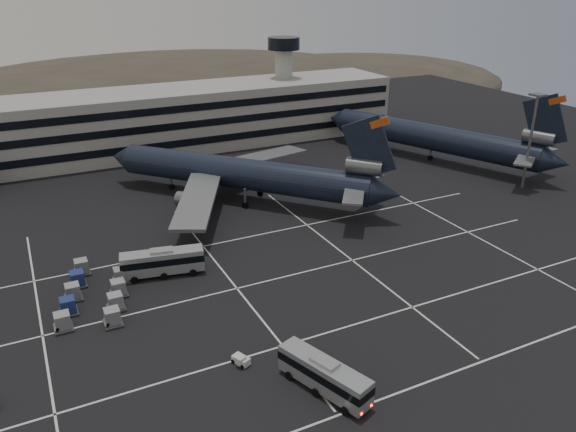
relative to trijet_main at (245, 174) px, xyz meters
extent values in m
plane|color=black|center=(-7.02, -32.62, -5.25)|extent=(260.00, 260.00, 0.00)
cube|color=silver|center=(-7.02, -54.62, -5.24)|extent=(90.00, 0.25, 0.01)
cube|color=silver|center=(-7.02, -42.62, -5.24)|extent=(90.00, 0.25, 0.01)
cube|color=silver|center=(-7.02, -28.62, -5.24)|extent=(90.00, 0.25, 0.01)
cube|color=silver|center=(-7.02, -14.62, -5.24)|extent=(90.00, 0.25, 0.01)
cube|color=silver|center=(-37.02, -26.62, -5.24)|extent=(0.25, 55.00, 0.01)
cube|color=silver|center=(-13.02, -26.62, -5.24)|extent=(0.25, 55.00, 0.01)
cube|color=silver|center=(4.98, -26.62, -5.24)|extent=(0.25, 55.00, 0.01)
cube|color=silver|center=(26.98, -26.62, -5.24)|extent=(0.25, 55.00, 0.01)
cube|color=gray|center=(-7.02, 39.38, 1.75)|extent=(120.00, 18.00, 14.00)
cube|color=black|center=(-7.02, 30.33, -1.75)|extent=(118.00, 0.20, 1.60)
cube|color=black|center=(-7.02, 30.33, 2.25)|extent=(118.00, 0.20, 1.60)
cube|color=black|center=(-7.02, 30.33, 5.95)|extent=(118.00, 0.20, 1.60)
cylinder|color=gray|center=(27.98, 41.38, 5.75)|extent=(4.40, 4.40, 22.00)
cylinder|color=black|center=(27.98, 41.38, 17.25)|extent=(8.00, 8.00, 3.00)
ellipsoid|color=#38332B|center=(22.98, 137.38, -18.75)|extent=(252.00, 180.00, 44.00)
ellipsoid|color=#38332B|center=(102.98, 137.38, -14.25)|extent=(168.00, 120.00, 24.00)
cylinder|color=slate|center=(50.98, -17.62, 3.75)|extent=(0.50, 0.50, 18.00)
cube|color=slate|center=(50.98, -17.62, 12.85)|extent=(2.40, 2.40, 0.35)
cylinder|color=black|center=(-0.34, 0.38, -0.05)|extent=(36.15, 39.53, 5.60)
cone|color=black|center=(-17.79, 19.91, -0.05)|extent=(7.17, 7.09, 5.60)
cone|color=black|center=(17.32, -19.39, -0.05)|extent=(7.09, 7.09, 5.04)
cube|color=black|center=(14.99, -16.78, 7.35)|extent=(6.68, 7.40, 10.97)
cube|color=#B04517|center=(15.99, -17.90, 11.55)|extent=(2.56, 2.78, 2.24)
cylinder|color=#595B60|center=(14.65, -16.40, 4.05)|extent=(6.01, 6.27, 2.70)
cube|color=slate|center=(11.19, -18.83, 0.55)|extent=(7.02, 7.95, 0.87)
cube|color=slate|center=(17.45, -13.23, 0.55)|extent=(8.10, 6.51, 0.87)
cube|color=slate|center=(-10.99, -6.46, -0.85)|extent=(14.66, 22.17, 1.75)
cylinder|color=#595B60|center=(-10.75, -2.23, -2.55)|extent=(5.68, 5.90, 2.70)
cube|color=slate|center=(7.65, 10.19, -0.85)|extent=(22.56, 12.62, 1.75)
cylinder|color=#595B60|center=(3.42, 10.43, -2.55)|extent=(5.68, 5.90, 2.70)
cylinder|color=slate|center=(-10.57, 11.83, -3.05)|extent=(0.44, 0.44, 3.00)
cylinder|color=black|center=(-10.57, 11.83, -4.70)|extent=(1.11, 1.15, 1.10)
cylinder|color=slate|center=(-1.39, -3.25, -3.05)|extent=(0.44, 0.44, 3.00)
cylinder|color=black|center=(-1.39, -3.25, -4.70)|extent=(1.11, 1.15, 1.10)
cylinder|color=slate|center=(3.38, 1.02, -3.05)|extent=(0.44, 0.44, 3.00)
cylinder|color=black|center=(3.38, 1.02, -4.70)|extent=(1.11, 1.15, 1.10)
cylinder|color=black|center=(46.48, 4.48, -0.05)|extent=(23.01, 46.65, 5.60)
cone|color=black|center=(36.76, 28.81, -0.05)|extent=(6.87, 6.26, 5.60)
cone|color=black|center=(56.31, -20.13, -0.05)|extent=(6.54, 6.51, 5.04)
cube|color=black|center=(55.01, -16.88, 7.35)|extent=(3.98, 8.98, 10.97)
cube|color=#B04517|center=(55.57, -18.27, 11.55)|extent=(1.71, 3.20, 2.24)
cylinder|color=#595B60|center=(54.83, -16.42, 4.05)|extent=(4.73, 6.57, 2.70)
cube|color=slate|center=(50.74, -17.51, 0.55)|extent=(8.02, 6.83, 0.87)
cube|color=slate|center=(58.54, -14.39, 0.55)|extent=(7.94, 4.43, 0.87)
cylinder|color=slate|center=(46.48, 4.48, -3.05)|extent=(0.44, 0.44, 3.00)
cylinder|color=black|center=(46.48, 4.48, -4.70)|extent=(0.87, 1.21, 1.10)
cube|color=#92969A|center=(-12.53, -50.99, -3.30)|extent=(5.78, 10.65, 2.85)
cube|color=black|center=(-12.53, -50.99, -2.96)|extent=(5.86, 10.73, 0.90)
cube|color=#92969A|center=(-12.53, -50.99, -1.70)|extent=(2.40, 3.20, 0.33)
cylinder|color=black|center=(-12.41, -54.84, -4.79)|extent=(0.60, 0.96, 0.91)
cylinder|color=black|center=(-10.17, -54.04, -4.79)|extent=(0.60, 0.96, 0.91)
cylinder|color=black|center=(-13.65, -51.39, -4.79)|extent=(0.60, 0.96, 0.91)
cylinder|color=black|center=(-11.41, -50.59, -4.79)|extent=(0.60, 0.96, 0.91)
cylinder|color=black|center=(-14.88, -47.95, -4.79)|extent=(0.60, 0.96, 0.91)
cylinder|color=black|center=(-12.65, -47.14, -4.79)|extent=(0.60, 0.96, 0.91)
cube|color=#FF0C05|center=(-11.47, -56.19, -4.39)|extent=(0.25, 0.15, 0.21)
cube|color=#FF0C05|center=(-10.03, -55.68, -4.39)|extent=(0.25, 0.15, 0.21)
cube|color=#92969A|center=(-20.77, -20.74, -3.17)|extent=(11.44, 4.64, 3.04)
cube|color=black|center=(-20.77, -20.74, -2.80)|extent=(11.51, 4.71, 0.96)
cube|color=#92969A|center=(-20.77, -20.74, -1.47)|extent=(3.30, 2.18, 0.36)
cylinder|color=black|center=(-17.18, -22.74, -4.76)|extent=(1.02, 0.51, 0.97)
cylinder|color=black|center=(-16.69, -20.25, -4.76)|extent=(1.02, 0.51, 0.97)
cylinder|color=black|center=(-21.01, -21.98, -4.76)|extent=(1.02, 0.51, 0.97)
cylinder|color=black|center=(-20.53, -19.50, -4.76)|extent=(1.02, 0.51, 0.97)
cylinder|color=black|center=(-24.85, -21.23, -4.76)|extent=(1.02, 0.51, 0.97)
cylinder|color=black|center=(-24.36, -18.74, -4.76)|extent=(1.02, 0.51, 0.97)
cube|color=silver|center=(-18.37, -43.45, -4.76)|extent=(1.75, 2.21, 0.80)
cube|color=silver|center=(-18.20, -43.86, -4.23)|extent=(1.21, 1.12, 0.44)
cylinder|color=black|center=(-18.54, -44.29, -5.00)|extent=(0.38, 0.53, 0.49)
cylinder|color=black|center=(-17.64, -43.90, -5.00)|extent=(0.38, 0.53, 0.49)
cylinder|color=black|center=(-19.10, -43.00, -5.00)|extent=(0.38, 0.53, 0.49)
cylinder|color=black|center=(-18.21, -42.61, -5.00)|extent=(0.38, 0.53, 0.49)
cube|color=#2D2D30|center=(-34.64, -28.23, -5.07)|extent=(2.75, 2.98, 0.20)
cylinder|color=black|center=(-34.64, -28.23, -5.14)|extent=(0.11, 0.23, 0.23)
cube|color=#95979D|center=(-34.64, -28.23, -4.07)|extent=(2.17, 2.17, 1.80)
cube|color=#2D2D30|center=(-29.25, -29.83, -5.07)|extent=(2.75, 2.98, 0.20)
cylinder|color=black|center=(-29.25, -29.83, -5.14)|extent=(0.11, 0.23, 0.23)
cube|color=#95979D|center=(-29.25, -29.83, -4.07)|extent=(2.17, 2.17, 1.80)
cube|color=#2D2D30|center=(-33.68, -25.00, -5.07)|extent=(2.75, 2.98, 0.20)
cylinder|color=black|center=(-33.68, -25.00, -5.14)|extent=(0.11, 0.23, 0.23)
cube|color=navy|center=(-33.68, -25.00, -4.07)|extent=(2.17, 2.17, 1.80)
cube|color=#2D2D30|center=(-28.29, -26.60, -5.07)|extent=(2.75, 2.98, 0.20)
cylinder|color=black|center=(-28.29, -26.60, -5.14)|extent=(0.11, 0.23, 0.23)
cube|color=#95979D|center=(-28.29, -26.60, -4.07)|extent=(2.17, 2.17, 1.80)
cube|color=#2D2D30|center=(-32.72, -21.76, -5.07)|extent=(2.75, 2.98, 0.20)
cylinder|color=black|center=(-32.72, -21.76, -5.14)|extent=(0.11, 0.23, 0.23)
cube|color=#95979D|center=(-32.72, -21.76, -4.07)|extent=(2.17, 2.17, 1.80)
cube|color=#2D2D30|center=(-27.33, -23.36, -5.07)|extent=(2.75, 2.98, 0.20)
cylinder|color=black|center=(-27.33, -23.36, -5.14)|extent=(0.11, 0.23, 0.23)
cube|color=#95979D|center=(-27.33, -23.36, -4.07)|extent=(2.17, 2.17, 1.80)
cube|color=#2D2D30|center=(-31.76, -18.52, -5.07)|extent=(2.75, 2.98, 0.20)
cylinder|color=black|center=(-31.76, -18.52, -5.14)|extent=(0.11, 0.23, 0.23)
cube|color=navy|center=(-31.76, -18.52, -4.07)|extent=(2.17, 2.17, 1.80)
cube|color=#2D2D30|center=(-26.37, -20.13, -5.07)|extent=(2.75, 2.98, 0.20)
cylinder|color=black|center=(-26.37, -20.13, -5.14)|extent=(0.11, 0.23, 0.23)
cube|color=#95979D|center=(-26.37, -20.13, -4.07)|extent=(2.17, 2.17, 1.80)
cube|color=#2D2D30|center=(-30.80, -15.29, -5.07)|extent=(2.75, 2.98, 0.20)
cylinder|color=black|center=(-30.80, -15.29, -5.14)|extent=(0.11, 0.23, 0.23)
cube|color=#95979D|center=(-30.80, -15.29, -4.07)|extent=(2.17, 2.17, 1.80)
camera|label=1|loc=(-35.51, -89.40, 33.02)|focal=35.00mm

